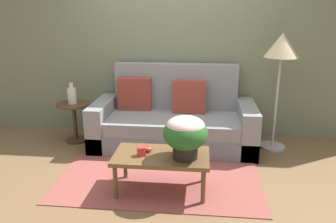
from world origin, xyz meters
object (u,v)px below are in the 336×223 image
object	(u,v)px
floor_lamp	(281,52)
table_vase	(72,95)
coffee_mug	(142,151)
coffee_table	(161,159)
side_table	(74,115)
potted_plant	(185,133)
snack_bowl	(147,148)
couch	(173,122)

from	to	relation	value
floor_lamp	table_vase	world-z (taller)	floor_lamp
coffee_mug	coffee_table	bearing A→B (deg)	13.09
side_table	potted_plant	size ratio (longest dim) A/B	1.28
potted_plant	snack_bowl	bearing A→B (deg)	163.93
side_table	floor_lamp	size ratio (longest dim) A/B	0.36
coffee_table	side_table	bearing A→B (deg)	138.63
couch	coffee_table	distance (m)	1.26
couch	coffee_mug	xyz separation A→B (m)	(-0.20, -1.30, 0.13)
table_vase	snack_bowl	bearing A→B (deg)	-42.94
coffee_table	side_table	xyz separation A→B (m)	(-1.38, 1.21, 0.03)
snack_bowl	potted_plant	bearing A→B (deg)	-16.07
coffee_table	table_vase	world-z (taller)	table_vase
side_table	snack_bowl	size ratio (longest dim) A/B	4.82
table_vase	couch	bearing A→B (deg)	2.32
side_table	coffee_mug	distance (m)	1.73
coffee_table	table_vase	distance (m)	1.86
side_table	table_vase	xyz separation A→B (m)	(-0.01, -0.01, 0.29)
couch	potted_plant	distance (m)	1.37
potted_plant	coffee_mug	world-z (taller)	potted_plant
snack_bowl	table_vase	distance (m)	1.69
couch	coffee_mug	world-z (taller)	couch
coffee_table	coffee_mug	world-z (taller)	coffee_mug
couch	table_vase	world-z (taller)	couch
table_vase	side_table	bearing A→B (deg)	56.30
couch	floor_lamp	xyz separation A→B (m)	(1.35, 0.00, 0.96)
coffee_table	coffee_mug	distance (m)	0.22
coffee_mug	table_vase	world-z (taller)	table_vase
side_table	floor_lamp	world-z (taller)	floor_lamp
couch	side_table	world-z (taller)	couch
potted_plant	snack_bowl	distance (m)	0.47
potted_plant	couch	bearing A→B (deg)	99.98
potted_plant	coffee_mug	xyz separation A→B (m)	(-0.43, 0.01, -0.21)
coffee_table	side_table	world-z (taller)	side_table
side_table	table_vase	size ratio (longest dim) A/B	1.92
side_table	coffee_mug	world-z (taller)	side_table
coffee_table	coffee_mug	xyz separation A→B (m)	(-0.19, -0.04, 0.09)
coffee_table	table_vase	size ratio (longest dim) A/B	3.32
side_table	floor_lamp	xyz separation A→B (m)	(2.73, 0.05, 0.90)
coffee_mug	snack_bowl	bearing A→B (deg)	70.45
couch	table_vase	distance (m)	1.44
side_table	coffee_mug	xyz separation A→B (m)	(1.18, -1.26, 0.06)
coffee_table	snack_bowl	distance (m)	0.18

